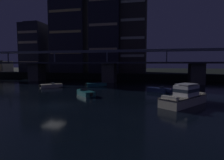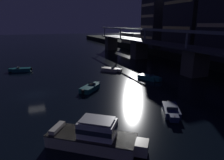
{
  "view_description": "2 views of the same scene",
  "coord_description": "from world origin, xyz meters",
  "px_view_note": "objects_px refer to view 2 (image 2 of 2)",
  "views": [
    {
      "loc": [
        12.45,
        -21.48,
        5.47
      ],
      "look_at": [
        5.35,
        11.25,
        2.54
      ],
      "focal_mm": 29.69,
      "sensor_mm": 36.0,
      "label": 1
    },
    {
      "loc": [
        32.13,
        0.2,
        10.78
      ],
      "look_at": [
        0.34,
        12.95,
        1.12
      ],
      "focal_mm": 31.99,
      "sensor_mm": 36.0,
      "label": 2
    }
  ],
  "objects_px": {
    "river_bridge": "(196,56)",
    "speedboat_near_right": "(90,88)",
    "speedboat_mid_right": "(111,70)",
    "waterfront_pavilion": "(132,38)",
    "speedboat_mid_left": "(21,70)",
    "speedboat_far_left": "(149,78)",
    "speedboat_near_center": "(171,111)",
    "tower_west_low": "(158,21)",
    "cabin_cruiser_near_left": "(95,136)"
  },
  "relations": [
    {
      "from": "speedboat_far_left",
      "to": "speedboat_mid_right",
      "type": "bearing_deg",
      "value": -155.36
    },
    {
      "from": "cabin_cruiser_near_left",
      "to": "tower_west_low",
      "type": "bearing_deg",
      "value": 141.06
    },
    {
      "from": "speedboat_near_center",
      "to": "cabin_cruiser_near_left",
      "type": "bearing_deg",
      "value": -74.19
    },
    {
      "from": "speedboat_near_right",
      "to": "speedboat_mid_right",
      "type": "relative_size",
      "value": 0.99
    },
    {
      "from": "tower_west_low",
      "to": "speedboat_far_left",
      "type": "xyz_separation_m",
      "value": [
        32.16,
        -23.53,
        -11.34
      ]
    },
    {
      "from": "tower_west_low",
      "to": "speedboat_mid_left",
      "type": "xyz_separation_m",
      "value": [
        14.85,
        -47.64,
        -11.34
      ]
    },
    {
      "from": "speedboat_near_right",
      "to": "waterfront_pavilion",
      "type": "bearing_deg",
      "value": 146.19
    },
    {
      "from": "river_bridge",
      "to": "speedboat_far_left",
      "type": "relative_size",
      "value": 20.51
    },
    {
      "from": "river_bridge",
      "to": "speedboat_mid_left",
      "type": "relative_size",
      "value": 19.63
    },
    {
      "from": "tower_west_low",
      "to": "speedboat_near_center",
      "type": "xyz_separation_m",
      "value": [
        46.82,
        -29.5,
        -11.34
      ]
    },
    {
      "from": "river_bridge",
      "to": "speedboat_near_center",
      "type": "bearing_deg",
      "value": -50.38
    },
    {
      "from": "speedboat_far_left",
      "to": "waterfront_pavilion",
      "type": "bearing_deg",
      "value": 155.99
    },
    {
      "from": "river_bridge",
      "to": "speedboat_mid_right",
      "type": "distance_m",
      "value": 18.73
    },
    {
      "from": "tower_west_low",
      "to": "speedboat_near_center",
      "type": "height_order",
      "value": "tower_west_low"
    },
    {
      "from": "river_bridge",
      "to": "cabin_cruiser_near_left",
      "type": "height_order",
      "value": "river_bridge"
    },
    {
      "from": "speedboat_near_right",
      "to": "speedboat_mid_left",
      "type": "relative_size",
      "value": 0.84
    },
    {
      "from": "tower_west_low",
      "to": "speedboat_mid_right",
      "type": "bearing_deg",
      "value": -51.04
    },
    {
      "from": "speedboat_mid_right",
      "to": "waterfront_pavilion",
      "type": "bearing_deg",
      "value": 146.74
    },
    {
      "from": "tower_west_low",
      "to": "cabin_cruiser_near_left",
      "type": "height_order",
      "value": "tower_west_low"
    },
    {
      "from": "speedboat_mid_left",
      "to": "speedboat_far_left",
      "type": "relative_size",
      "value": 1.05
    },
    {
      "from": "waterfront_pavilion",
      "to": "speedboat_mid_right",
      "type": "relative_size",
      "value": 2.78
    },
    {
      "from": "river_bridge",
      "to": "waterfront_pavilion",
      "type": "distance_m",
      "value": 52.96
    },
    {
      "from": "speedboat_near_right",
      "to": "speedboat_mid_right",
      "type": "bearing_deg",
      "value": 144.31
    },
    {
      "from": "cabin_cruiser_near_left",
      "to": "speedboat_near_right",
      "type": "relative_size",
      "value": 1.93
    },
    {
      "from": "speedboat_mid_left",
      "to": "river_bridge",
      "type": "bearing_deg",
      "value": 62.42
    },
    {
      "from": "speedboat_near_right",
      "to": "speedboat_near_center",
      "type": "bearing_deg",
      "value": 28.15
    },
    {
      "from": "river_bridge",
      "to": "speedboat_near_right",
      "type": "xyz_separation_m",
      "value": [
        1.16,
        -23.42,
        -3.76
      ]
    },
    {
      "from": "cabin_cruiser_near_left",
      "to": "speedboat_near_right",
      "type": "bearing_deg",
      "value": 165.54
    },
    {
      "from": "speedboat_near_center",
      "to": "speedboat_mid_left",
      "type": "height_order",
      "value": "same"
    },
    {
      "from": "river_bridge",
      "to": "speedboat_near_right",
      "type": "relative_size",
      "value": 23.28
    },
    {
      "from": "speedboat_near_center",
      "to": "speedboat_far_left",
      "type": "distance_m",
      "value": 15.83
    },
    {
      "from": "speedboat_far_left",
      "to": "speedboat_near_center",
      "type": "bearing_deg",
      "value": -22.16
    },
    {
      "from": "tower_west_low",
      "to": "cabin_cruiser_near_left",
      "type": "bearing_deg",
      "value": -38.94
    },
    {
      "from": "waterfront_pavilion",
      "to": "speedboat_near_center",
      "type": "distance_m",
      "value": 71.48
    },
    {
      "from": "waterfront_pavilion",
      "to": "cabin_cruiser_near_left",
      "type": "xyz_separation_m",
      "value": [
        68.46,
        -39.38,
        -3.39
      ]
    },
    {
      "from": "speedboat_near_right",
      "to": "speedboat_mid_right",
      "type": "xyz_separation_m",
      "value": [
        -11.61,
        8.34,
        0.0
      ]
    },
    {
      "from": "speedboat_near_right",
      "to": "speedboat_far_left",
      "type": "distance_m",
      "value": 12.89
    },
    {
      "from": "tower_west_low",
      "to": "speedboat_mid_left",
      "type": "distance_m",
      "value": 51.17
    },
    {
      "from": "river_bridge",
      "to": "speedboat_mid_right",
      "type": "relative_size",
      "value": 23.0
    },
    {
      "from": "river_bridge",
      "to": "speedboat_near_center",
      "type": "distance_m",
      "value": 21.95
    },
    {
      "from": "speedboat_mid_right",
      "to": "speedboat_far_left",
      "type": "xyz_separation_m",
      "value": [
        9.58,
        4.39,
        0.0
      ]
    },
    {
      "from": "speedboat_near_right",
      "to": "speedboat_mid_right",
      "type": "distance_m",
      "value": 14.29
    },
    {
      "from": "tower_west_low",
      "to": "speedboat_mid_left",
      "type": "bearing_deg",
      "value": -72.69
    },
    {
      "from": "river_bridge",
      "to": "cabin_cruiser_near_left",
      "type": "bearing_deg",
      "value": -58.46
    },
    {
      "from": "waterfront_pavilion",
      "to": "speedboat_mid_right",
      "type": "xyz_separation_m",
      "value": [
        41.16,
        -26.99,
        -4.02
      ]
    },
    {
      "from": "waterfront_pavilion",
      "to": "speedboat_mid_left",
      "type": "xyz_separation_m",
      "value": [
        33.43,
        -46.71,
        -4.02
      ]
    },
    {
      "from": "tower_west_low",
      "to": "cabin_cruiser_near_left",
      "type": "relative_size",
      "value": 2.27
    },
    {
      "from": "waterfront_pavilion",
      "to": "speedboat_near_right",
      "type": "relative_size",
      "value": 2.81
    },
    {
      "from": "speedboat_near_right",
      "to": "speedboat_far_left",
      "type": "relative_size",
      "value": 0.88
    },
    {
      "from": "speedboat_near_right",
      "to": "speedboat_far_left",
      "type": "xyz_separation_m",
      "value": [
        -2.03,
        12.73,
        0.0
      ]
    }
  ]
}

